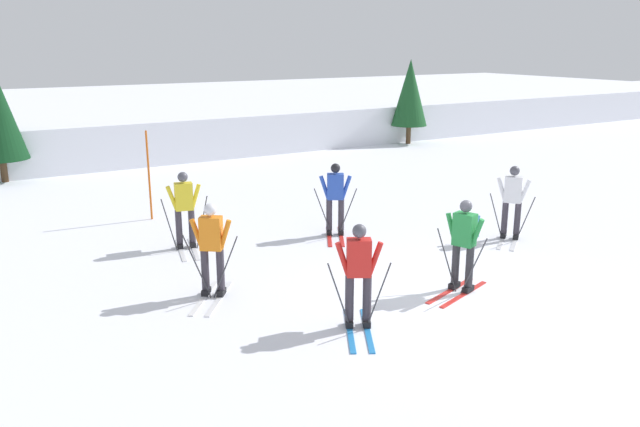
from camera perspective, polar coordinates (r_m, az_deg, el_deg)
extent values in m
plane|color=white|center=(11.70, 12.03, -7.65)|extent=(120.00, 120.00, 0.00)
cube|color=white|center=(27.29, -14.75, 6.86)|extent=(80.00, 6.24, 1.58)
cube|color=silver|center=(11.72, -8.86, -7.40)|extent=(1.04, 1.33, 0.02)
cube|color=silver|center=(11.79, -10.19, -7.31)|extent=(1.04, 1.33, 0.02)
cube|color=black|center=(11.83, -8.69, -6.86)|extent=(0.25, 0.28, 0.10)
cube|color=black|center=(11.90, -10.00, -6.78)|extent=(0.25, 0.28, 0.10)
cylinder|color=#38333D|center=(11.66, -8.78, -4.69)|extent=(0.14, 0.14, 0.85)
cylinder|color=#38333D|center=(11.73, -10.11, -4.62)|extent=(0.14, 0.14, 0.85)
cube|color=orange|center=(11.50, -9.58, -1.72)|extent=(0.45, 0.42, 0.60)
cylinder|color=orange|center=(11.42, -8.39, -1.86)|extent=(0.26, 0.23, 0.55)
cylinder|color=orange|center=(11.56, -10.80, -1.77)|extent=(0.26, 0.23, 0.55)
sphere|color=silver|center=(11.39, -9.67, 0.35)|extent=(0.22, 0.22, 0.22)
cylinder|color=#38383D|center=(11.53, -8.34, -4.72)|extent=(0.40, 0.31, 1.17)
cylinder|color=#38383D|center=(11.67, -10.81, -4.60)|extent=(0.40, 0.31, 1.17)
cube|color=silver|center=(15.45, 16.82, -2.31)|extent=(1.32, 1.06, 0.02)
cube|color=silver|center=(15.47, 15.79, -2.21)|extent=(1.32, 1.06, 0.02)
cube|color=black|center=(15.58, 16.89, -1.94)|extent=(0.28, 0.25, 0.10)
cube|color=black|center=(15.60, 15.86, -1.84)|extent=(0.28, 0.25, 0.10)
cylinder|color=#38333D|center=(15.45, 17.02, -0.26)|extent=(0.14, 0.14, 0.85)
cylinder|color=#38333D|center=(15.47, 15.99, -0.16)|extent=(0.14, 0.14, 0.85)
cube|color=white|center=(15.31, 16.68, 2.05)|extent=(0.42, 0.45, 0.60)
cylinder|color=white|center=(15.28, 17.60, 1.90)|extent=(0.23, 0.26, 0.55)
cylinder|color=white|center=(15.32, 15.74, 2.07)|extent=(0.23, 0.26, 0.55)
sphere|color=#4C4C56|center=(15.23, 16.80, 3.63)|extent=(0.22, 0.22, 0.22)
cylinder|color=#38383D|center=(15.35, 17.67, -0.47)|extent=(0.24, 0.29, 1.07)
cylinder|color=#38383D|center=(15.39, 15.27, -0.24)|extent=(0.24, 0.29, 1.07)
cube|color=#237AC6|center=(10.42, 4.20, -10.19)|extent=(0.86, 1.44, 0.02)
cube|color=#237AC6|center=(10.40, 2.64, -10.23)|extent=(0.86, 1.44, 0.02)
cube|color=black|center=(10.53, 4.12, -9.55)|extent=(0.23, 0.29, 0.10)
cube|color=black|center=(10.51, 2.58, -9.58)|extent=(0.23, 0.29, 0.10)
cylinder|color=#38333D|center=(10.34, 4.17, -7.16)|extent=(0.14, 0.14, 0.85)
cylinder|color=#38333D|center=(10.32, 2.61, -7.19)|extent=(0.14, 0.14, 0.85)
cube|color=red|center=(10.11, 3.45, -3.89)|extent=(0.45, 0.40, 0.60)
cylinder|color=red|center=(10.12, 4.87, -3.98)|extent=(0.27, 0.20, 0.55)
cylinder|color=red|center=(10.08, 2.04, -4.01)|extent=(0.27, 0.20, 0.55)
sphere|color=#4C4C56|center=(9.98, 3.49, -1.56)|extent=(0.22, 0.22, 0.22)
cylinder|color=#38383D|center=(10.27, 5.16, -7.29)|extent=(0.35, 0.21, 1.12)
cylinder|color=#38383D|center=(10.21, 1.71, -7.35)|extent=(0.35, 0.21, 1.12)
cube|color=teal|center=(10.30, 3.35, -3.41)|extent=(0.33, 0.29, 0.40)
cube|color=red|center=(15.13, 1.88, -2.01)|extent=(0.88, 1.43, 0.02)
cube|color=red|center=(15.12, 0.82, -2.02)|extent=(0.88, 1.43, 0.02)
cube|color=black|center=(15.26, 1.86, -1.63)|extent=(0.23, 0.29, 0.10)
cube|color=black|center=(15.25, 0.81, -1.64)|extent=(0.23, 0.29, 0.10)
cylinder|color=#38333D|center=(15.13, 1.88, 0.09)|extent=(0.14, 0.14, 0.85)
cylinder|color=#38333D|center=(15.12, 0.82, 0.09)|extent=(0.14, 0.14, 0.85)
cube|color=#284CB7|center=(14.97, 1.36, 2.40)|extent=(0.45, 0.40, 0.60)
cylinder|color=#284CB7|center=(14.97, 2.32, 2.34)|extent=(0.27, 0.21, 0.55)
cylinder|color=#284CB7|center=(14.95, 0.41, 2.33)|extent=(0.27, 0.21, 0.55)
sphere|color=black|center=(14.89, 1.37, 4.02)|extent=(0.22, 0.22, 0.22)
cylinder|color=#38383D|center=(15.03, 2.43, 0.09)|extent=(0.39, 0.24, 1.15)
cylinder|color=#38383D|center=(15.01, 0.29, 0.09)|extent=(0.39, 0.24, 1.15)
cube|color=silver|center=(14.49, -11.07, -3.07)|extent=(0.45, 1.58, 0.02)
cube|color=silver|center=(14.47, -12.17, -3.16)|extent=(0.45, 1.58, 0.02)
cube|color=black|center=(14.62, -11.15, -2.67)|extent=(0.18, 0.28, 0.10)
cube|color=black|center=(14.59, -12.24, -2.76)|extent=(0.18, 0.28, 0.10)
cylinder|color=#38333D|center=(14.48, -11.24, -0.88)|extent=(0.14, 0.14, 0.85)
cylinder|color=#38333D|center=(14.46, -12.34, -0.97)|extent=(0.14, 0.14, 0.85)
cube|color=yellow|center=(14.31, -11.93, 1.48)|extent=(0.42, 0.32, 0.60)
cylinder|color=yellow|center=(14.32, -10.92, 1.49)|extent=(0.27, 0.15, 0.55)
cylinder|color=yellow|center=(14.28, -12.91, 1.34)|extent=(0.27, 0.15, 0.55)
sphere|color=#4C4C56|center=(14.22, -12.02, 3.17)|extent=(0.22, 0.22, 0.22)
cylinder|color=#38383D|center=(14.40, -10.36, -0.77)|extent=(0.29, 0.09, 1.17)
cylinder|color=#38383D|center=(14.34, -13.16, -0.99)|extent=(0.29, 0.09, 1.17)
cube|color=#B7B2A3|center=(14.51, -12.02, 1.74)|extent=(0.31, 0.24, 0.40)
cube|color=red|center=(12.04, 12.57, -6.96)|extent=(1.54, 0.60, 0.02)
cube|color=red|center=(12.16, 11.40, -6.67)|extent=(1.54, 0.60, 0.02)
cube|color=black|center=(12.14, 12.92, -6.49)|extent=(0.28, 0.20, 0.10)
cube|color=black|center=(12.26, 11.76, -6.20)|extent=(0.28, 0.20, 0.10)
cylinder|color=#2D2D33|center=(11.98, 13.05, -4.37)|extent=(0.14, 0.14, 0.85)
cylinder|color=#2D2D33|center=(12.10, 11.88, -4.10)|extent=(0.14, 0.14, 0.85)
cube|color=#23843D|center=(11.85, 12.63, -1.38)|extent=(0.35, 0.44, 0.60)
cylinder|color=#23843D|center=(11.73, 13.66, -1.68)|extent=(0.17, 0.27, 0.55)
cylinder|color=#23843D|center=(11.95, 11.53, -1.25)|extent=(0.17, 0.27, 0.55)
sphere|color=#4C4C56|center=(11.74, 12.75, 0.63)|extent=(0.22, 0.22, 0.22)
cylinder|color=#38383D|center=(11.83, 13.40, -4.55)|extent=(0.17, 0.44, 1.13)
cylinder|color=#38383D|center=(12.07, 11.10, -4.03)|extent=(0.17, 0.44, 1.13)
cube|color=teal|center=(12.03, 13.11, -1.07)|extent=(0.26, 0.32, 0.40)
cylinder|color=#C65614|center=(16.89, -14.85, 3.25)|extent=(0.05, 0.05, 2.28)
cylinder|color=#513823|center=(23.28, -26.10, 3.42)|extent=(0.22, 0.22, 0.74)
cylinder|color=#513823|center=(29.08, 7.80, 6.92)|extent=(0.21, 0.21, 0.81)
cone|color=#194C23|center=(28.88, 7.93, 10.52)|extent=(1.57, 1.57, 2.86)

